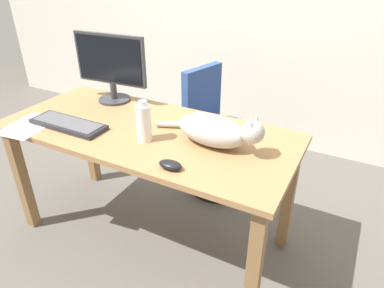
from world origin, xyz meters
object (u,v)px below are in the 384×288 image
(cat, at_px, (216,130))
(computer_mouse, at_px, (170,165))
(monitor, at_px, (111,65))
(office_chair, at_px, (215,140))
(water_bottle, at_px, (144,123))
(keyboard, at_px, (68,124))

(cat, xyz_separation_m, computer_mouse, (-0.08, -0.28, -0.06))
(monitor, bearing_deg, cat, -15.92)
(office_chair, distance_m, cat, 0.86)
(monitor, relative_size, water_bottle, 2.29)
(office_chair, bearing_deg, keyboard, -119.90)
(monitor, relative_size, cat, 0.79)
(keyboard, bearing_deg, monitor, 92.71)
(monitor, relative_size, computer_mouse, 4.37)
(computer_mouse, distance_m, water_bottle, 0.31)
(office_chair, relative_size, monitor, 1.83)
(office_chair, height_order, water_bottle, water_bottle)
(keyboard, height_order, water_bottle, water_bottle)
(keyboard, bearing_deg, office_chair, 60.10)
(keyboard, relative_size, cat, 0.72)
(water_bottle, bearing_deg, computer_mouse, -33.72)
(office_chair, xyz_separation_m, water_bottle, (-0.04, -0.79, 0.46))
(monitor, bearing_deg, computer_mouse, -35.33)
(office_chair, xyz_separation_m, computer_mouse, (0.21, -0.96, 0.38))
(keyboard, bearing_deg, cat, 13.10)
(keyboard, xyz_separation_m, computer_mouse, (0.71, -0.10, 0.00))
(computer_mouse, bearing_deg, keyboard, 172.00)
(monitor, bearing_deg, office_chair, 40.90)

